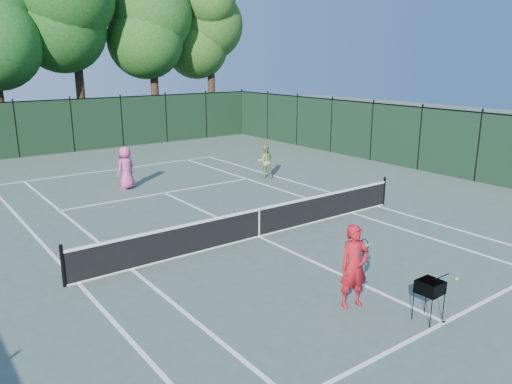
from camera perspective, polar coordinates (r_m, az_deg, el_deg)
ground at (r=15.31m, az=0.33°, el=-5.12°), size 90.00×90.00×0.00m
sideline_doubles_left at (r=13.03m, az=-19.65°, el=-9.76°), size 0.10×23.77×0.01m
sideline_doubles_right at (r=18.95m, az=13.71°, el=-1.57°), size 0.10×23.77×0.01m
sideline_singles_left at (r=13.43m, az=-14.03°, el=-8.56°), size 0.10×23.77×0.01m
sideline_singles_right at (r=17.96m, az=10.89°, el=-2.33°), size 0.10×23.77×0.01m
baseline_far at (r=25.47m, az=-15.96°, el=2.48°), size 10.97×0.10×0.01m
service_line_near at (r=11.33m, az=20.77°, el=-13.76°), size 8.23×0.10×0.01m
service_line_far at (r=20.56m, az=-10.45°, el=-0.10°), size 8.23×0.10×0.01m
center_service_line at (r=15.31m, az=0.33°, el=-5.11°), size 0.10×12.80×0.01m
tennis_net at (r=15.16m, az=0.33°, el=-3.43°), size 11.69×0.09×1.06m
fence_far at (r=30.96m, az=-20.26°, el=7.08°), size 24.00×0.05×3.00m
fence_right at (r=23.92m, az=24.07°, el=4.63°), size 0.05×36.00×3.00m
tree_4 at (r=36.72m, az=-11.92°, el=19.17°), size 6.20×6.20×12.97m
tree_5 at (r=39.50m, az=-5.28°, el=18.47°), size 5.80×5.80×12.23m
coach at (r=11.09m, az=11.14°, el=-8.32°), size 1.07×0.62×1.86m
player_pink at (r=21.39m, az=-14.64°, el=2.70°), size 1.02×0.85×1.78m
player_green at (r=22.74m, az=1.06°, el=3.56°), size 0.91×0.83×1.52m
ball_hopper at (r=10.95m, az=19.27°, el=-10.25°), size 0.50×0.50×0.90m
loose_ball_midcourt at (r=13.37m, az=21.95°, el=-9.20°), size 0.07×0.07×0.07m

